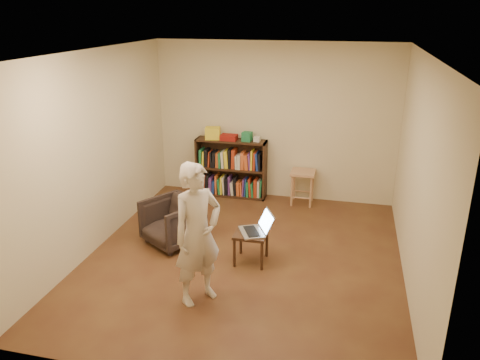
% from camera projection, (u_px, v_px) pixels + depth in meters
% --- Properties ---
extents(floor, '(4.50, 4.50, 0.00)m').
position_uv_depth(floor, '(244.00, 258.00, 6.12)').
color(floor, '#492517').
rests_on(floor, ground).
extents(ceiling, '(4.50, 4.50, 0.00)m').
position_uv_depth(ceiling, '(244.00, 53.00, 5.22)').
color(ceiling, silver).
rests_on(ceiling, wall_back).
extents(wall_back, '(4.00, 0.00, 4.00)m').
position_uv_depth(wall_back, '(274.00, 122.00, 7.72)').
color(wall_back, beige).
rests_on(wall_back, floor).
extents(wall_left, '(0.00, 4.50, 4.50)m').
position_uv_depth(wall_left, '(95.00, 152.00, 6.11)').
color(wall_left, beige).
rests_on(wall_left, floor).
extents(wall_right, '(0.00, 4.50, 4.50)m').
position_uv_depth(wall_right, '(418.00, 176.00, 5.23)').
color(wall_right, beige).
rests_on(wall_right, floor).
extents(bookshelf, '(1.20, 0.30, 1.00)m').
position_uv_depth(bookshelf, '(231.00, 171.00, 8.03)').
color(bookshelf, black).
rests_on(bookshelf, floor).
extents(box_yellow, '(0.27, 0.22, 0.20)m').
position_uv_depth(box_yellow, '(213.00, 133.00, 7.84)').
color(box_yellow, yellow).
rests_on(box_yellow, bookshelf).
extents(red_cloth, '(0.28, 0.21, 0.09)m').
position_uv_depth(red_cloth, '(229.00, 137.00, 7.79)').
color(red_cloth, maroon).
rests_on(red_cloth, bookshelf).
extents(box_green, '(0.17, 0.17, 0.15)m').
position_uv_depth(box_green, '(247.00, 137.00, 7.73)').
color(box_green, '#207945').
rests_on(box_green, bookshelf).
extents(box_white, '(0.11, 0.11, 0.08)m').
position_uv_depth(box_white, '(257.00, 139.00, 7.71)').
color(box_white, beige).
rests_on(box_white, bookshelf).
extents(stool, '(0.39, 0.39, 0.57)m').
position_uv_depth(stool, '(303.00, 178.00, 7.67)').
color(stool, tan).
rests_on(stool, floor).
extents(armchair, '(0.94, 0.95, 0.63)m').
position_uv_depth(armchair, '(172.00, 222.00, 6.40)').
color(armchair, '#2F261F').
rests_on(armchair, floor).
extents(side_table, '(0.40, 0.40, 0.41)m').
position_uv_depth(side_table, '(251.00, 237.00, 5.91)').
color(side_table, black).
rests_on(side_table, floor).
extents(laptop, '(0.51, 0.51, 0.26)m').
position_uv_depth(laptop, '(257.00, 228.00, 5.87)').
color(laptop, silver).
rests_on(laptop, side_table).
extents(person, '(0.66, 0.70, 1.60)m').
position_uv_depth(person, '(198.00, 234.00, 4.98)').
color(person, beige).
rests_on(person, floor).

